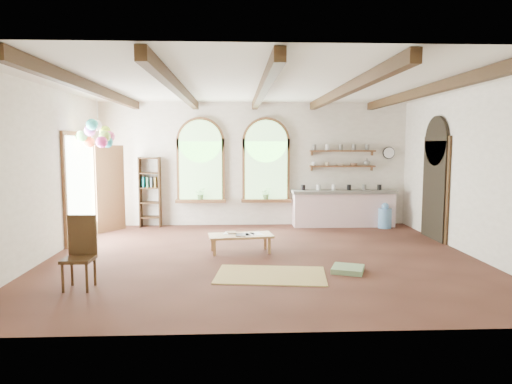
{
  "coord_description": "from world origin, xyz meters",
  "views": [
    {
      "loc": [
        -0.49,
        -8.45,
        2.13
      ],
      "look_at": [
        -0.09,
        0.6,
        1.17
      ],
      "focal_mm": 32.0,
      "sensor_mm": 36.0,
      "label": 1
    }
  ],
  "objects": [
    {
      "name": "shelf_bowl_a",
      "position": [
        2.25,
        3.38,
        1.6
      ],
      "size": [
        0.22,
        0.22,
        0.05
      ],
      "primitive_type": "imported",
      "color": "beige",
      "rests_on": "wall_shelf_lower"
    },
    {
      "name": "right_doorway",
      "position": [
        3.95,
        1.5,
        1.1
      ],
      "size": [
        0.1,
        1.3,
        2.4
      ],
      "primitive_type": "cube",
      "color": "black",
      "rests_on": "floor"
    },
    {
      "name": "wall_shelf_lower",
      "position": [
        2.3,
        3.38,
        1.55
      ],
      "size": [
        1.7,
        0.24,
        0.04
      ],
      "primitive_type": "cube",
      "color": "brown",
      "rests_on": "wall_back"
    },
    {
      "name": "potted_plant_left",
      "position": [
        -1.4,
        3.32,
        0.85
      ],
      "size": [
        0.27,
        0.23,
        0.3
      ],
      "primitive_type": "imported",
      "color": "#598C4C",
      "rests_on": "window_left"
    },
    {
      "name": "floor",
      "position": [
        0.0,
        0.0,
        0.0
      ],
      "size": [
        8.0,
        8.0,
        0.0
      ],
      "primitive_type": "plane",
      "color": "#522D21",
      "rests_on": "ground"
    },
    {
      "name": "shelf_vase",
      "position": [
        2.95,
        3.38,
        1.67
      ],
      "size": [
        0.18,
        0.18,
        0.19
      ],
      "primitive_type": "imported",
      "color": "slate",
      "rests_on": "wall_shelf_lower"
    },
    {
      "name": "balloon_cluster",
      "position": [
        -3.41,
        1.41,
        2.33
      ],
      "size": [
        0.76,
        0.88,
        1.15
      ],
      "color": "silver",
      "rests_on": "floor"
    },
    {
      "name": "shelf_cup_a",
      "position": [
        1.55,
        3.38,
        1.62
      ],
      "size": [
        0.12,
        0.1,
        0.1
      ],
      "primitive_type": "imported",
      "color": "white",
      "rests_on": "wall_shelf_lower"
    },
    {
      "name": "shelf_cup_b",
      "position": [
        1.9,
        3.38,
        1.62
      ],
      "size": [
        0.1,
        0.1,
        0.09
      ],
      "primitive_type": "imported",
      "color": "beige",
      "rests_on": "wall_shelf_lower"
    },
    {
      "name": "table_book",
      "position": [
        -0.67,
        0.53,
        0.37
      ],
      "size": [
        0.22,
        0.28,
        0.02
      ],
      "primitive_type": "imported",
      "rotation": [
        0.0,
        0.0,
        0.17
      ],
      "color": "olive",
      "rests_on": "coffee_table"
    },
    {
      "name": "shelf_bowl_b",
      "position": [
        2.6,
        3.38,
        1.6
      ],
      "size": [
        0.2,
        0.2,
        0.06
      ],
      "primitive_type": "imported",
      "color": "#8C664C",
      "rests_on": "wall_shelf_lower"
    },
    {
      "name": "side_chair",
      "position": [
        -2.8,
        -1.77,
        0.31
      ],
      "size": [
        0.44,
        0.44,
        1.07
      ],
      "color": "#382812",
      "rests_on": "floor"
    },
    {
      "name": "wall_clock",
      "position": [
        3.55,
        3.45,
        1.9
      ],
      "size": [
        0.32,
        0.04,
        0.32
      ],
      "primitive_type": "cylinder",
      "rotation": [
        1.57,
        0.0,
        0.0
      ],
      "color": "black",
      "rests_on": "wall_back"
    },
    {
      "name": "water_jug_a",
      "position": [
        3.1,
        3.2,
        0.26
      ],
      "size": [
        0.32,
        0.32,
        0.61
      ],
      "color": "#6197D0",
      "rests_on": "floor"
    },
    {
      "name": "window_left",
      "position": [
        -1.4,
        3.43,
        1.63
      ],
      "size": [
        1.3,
        0.28,
        2.2
      ],
      "color": "brown",
      "rests_on": "floor"
    },
    {
      "name": "ceiling_beams",
      "position": [
        0.0,
        0.0,
        3.1
      ],
      "size": [
        6.2,
        6.8,
        0.18
      ],
      "primitive_type": null,
      "color": "#382812",
      "rests_on": "ceiling"
    },
    {
      "name": "floor_cushion",
      "position": [
        1.38,
        -1.08,
        0.04
      ],
      "size": [
        0.65,
        0.65,
        0.09
      ],
      "primitive_type": "cube",
      "rotation": [
        0.0,
        0.0,
        -0.36
      ],
      "color": "gray",
      "rests_on": "floor"
    },
    {
      "name": "tablet",
      "position": [
        -0.4,
        0.33,
        0.36
      ],
      "size": [
        0.19,
        0.28,
        0.01
      ],
      "primitive_type": "cube",
      "rotation": [
        0.0,
        0.0,
        0.01
      ],
      "color": "black",
      "rests_on": "coffee_table"
    },
    {
      "name": "kitchen_counter",
      "position": [
        2.3,
        3.2,
        0.48
      ],
      "size": [
        2.68,
        0.62,
        0.94
      ],
      "color": "#F6D0D6",
      "rests_on": "floor"
    },
    {
      "name": "left_doorway",
      "position": [
        -3.95,
        1.8,
        1.15
      ],
      "size": [
        0.1,
        1.9,
        2.5
      ],
      "primitive_type": "cube",
      "color": "brown",
      "rests_on": "floor"
    },
    {
      "name": "coffee_table",
      "position": [
        -0.4,
        0.39,
        0.31
      ],
      "size": [
        1.31,
        0.74,
        0.36
      ],
      "color": "#A1884A",
      "rests_on": "floor"
    },
    {
      "name": "floor_mat",
      "position": [
        0.07,
        -1.23,
        0.01
      ],
      "size": [
        1.89,
        1.3,
        0.02
      ],
      "primitive_type": "cube",
      "rotation": [
        0.0,
        0.0,
        -0.12
      ],
      "color": "tan",
      "rests_on": "floor"
    },
    {
      "name": "bookshelf",
      "position": [
        -2.7,
        3.32,
        0.9
      ],
      "size": [
        0.53,
        0.32,
        1.8
      ],
      "color": "#382812",
      "rests_on": "floor"
    },
    {
      "name": "potted_plant_right",
      "position": [
        0.3,
        3.32,
        0.85
      ],
      "size": [
        0.27,
        0.23,
        0.3
      ],
      "primitive_type": "imported",
      "color": "#598C4C",
      "rests_on": "window_right"
    },
    {
      "name": "wall_shelf_upper",
      "position": [
        2.3,
        3.38,
        1.95
      ],
      "size": [
        1.7,
        0.24,
        0.04
      ],
      "primitive_type": "cube",
      "color": "brown",
      "rests_on": "wall_back"
    },
    {
      "name": "water_jug_b",
      "position": [
        3.3,
        2.86,
        0.28
      ],
      "size": [
        0.33,
        0.33,
        0.65
      ],
      "color": "#6197D0",
      "rests_on": "floor"
    },
    {
      "name": "window_right",
      "position": [
        0.3,
        3.43,
        1.63
      ],
      "size": [
        1.3,
        0.28,
        2.2
      ],
      "color": "brown",
      "rests_on": "floor"
    }
  ]
}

